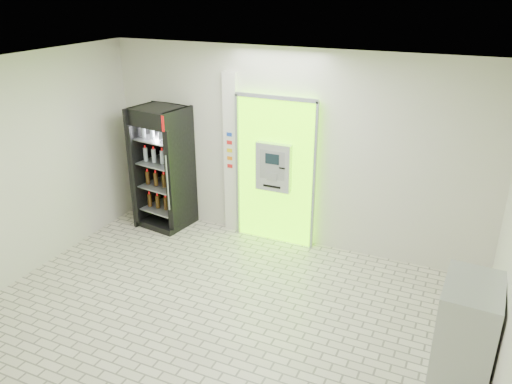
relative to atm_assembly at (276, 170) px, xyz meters
The scene contains 6 objects.
ground 2.69m from the atm_assembly, 85.26° to the right, with size 6.00×6.00×0.00m, color beige.
room_shell 2.51m from the atm_assembly, 85.26° to the right, with size 6.00×6.00×6.00m.
atm_assembly is the anchor object (origin of this frame).
pillar 0.79m from the atm_assembly, behind, with size 0.22×0.11×2.60m.
beverage_cooler 1.92m from the atm_assembly, behind, with size 0.86×0.80×2.02m.
steel_cabinet 3.60m from the atm_assembly, 34.67° to the right, with size 0.59×0.85×1.10m.
Camera 1 is at (2.45, -4.24, 3.82)m, focal length 35.00 mm.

